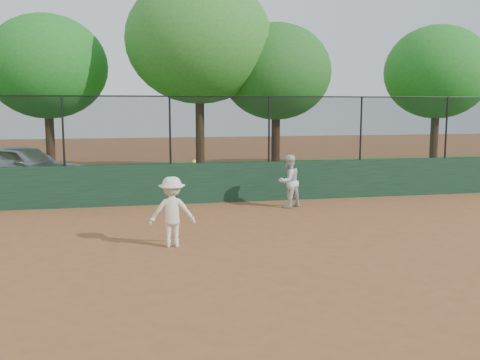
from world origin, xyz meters
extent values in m
plane|color=brown|center=(0.00, 0.00, 0.00)|extent=(80.00, 80.00, 0.00)
cube|color=#1C3D27|center=(0.00, 6.00, 0.60)|extent=(26.00, 0.20, 1.20)
cube|color=#2F581B|center=(0.00, 12.00, 0.00)|extent=(36.00, 12.00, 0.01)
imported|color=#B5BABF|center=(-5.41, 9.87, 0.80)|extent=(5.07, 3.65, 1.60)
imported|color=silver|center=(2.76, 4.76, 0.76)|extent=(0.92, 0.85, 1.52)
imported|color=#EEEAC9|center=(-0.86, 1.10, 0.73)|extent=(0.99, 0.63, 1.46)
sphere|color=#CDF135|center=(-0.44, 0.76, 1.81)|extent=(0.07, 0.07, 0.07)
cube|color=black|center=(0.00, 6.00, 2.20)|extent=(26.00, 0.02, 2.00)
cylinder|color=black|center=(0.00, 6.00, 3.18)|extent=(26.00, 0.04, 0.04)
cylinder|color=black|center=(-3.50, 6.00, 2.20)|extent=(0.06, 0.06, 2.00)
cylinder|color=black|center=(-0.50, 6.00, 2.20)|extent=(0.06, 0.06, 2.00)
cylinder|color=black|center=(2.50, 6.00, 2.20)|extent=(0.06, 0.06, 2.00)
cylinder|color=black|center=(5.50, 6.00, 2.20)|extent=(0.06, 0.06, 2.00)
cylinder|color=black|center=(8.50, 6.00, 2.20)|extent=(0.06, 0.06, 2.00)
cylinder|color=#482F19|center=(-4.82, 13.07, 1.30)|extent=(0.36, 0.36, 2.60)
ellipsoid|color=#1F6A1E|center=(-4.82, 13.07, 4.45)|extent=(4.80, 4.36, 4.14)
cylinder|color=#442C18|center=(1.14, 11.74, 1.62)|extent=(0.36, 0.36, 3.24)
ellipsoid|color=#2F7224|center=(1.14, 11.74, 5.48)|extent=(5.80, 5.28, 5.01)
cylinder|color=#3B2313|center=(4.34, 11.81, 1.27)|extent=(0.36, 0.36, 2.53)
ellipsoid|color=#225B1D|center=(4.34, 11.81, 4.30)|extent=(4.57, 4.16, 3.95)
cylinder|color=#422C17|center=(11.58, 11.65, 1.28)|extent=(0.36, 0.36, 2.55)
ellipsoid|color=#1E681D|center=(11.58, 11.65, 4.36)|extent=(4.67, 4.25, 4.04)
camera|label=1|loc=(-1.71, -9.78, 2.90)|focal=40.00mm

